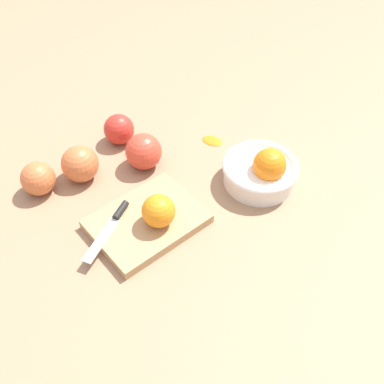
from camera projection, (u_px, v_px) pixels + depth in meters
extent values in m
plane|color=#997556|center=(178.00, 190.00, 0.98)|extent=(2.40, 2.40, 0.00)
cylinder|color=white|center=(259.00, 174.00, 0.98)|extent=(0.16, 0.16, 0.05)
torus|color=white|center=(261.00, 166.00, 0.96)|extent=(0.17, 0.17, 0.02)
sphere|color=orange|center=(270.00, 165.00, 0.94)|extent=(0.07, 0.07, 0.07)
cube|color=tan|center=(147.00, 221.00, 0.90)|extent=(0.23, 0.18, 0.02)
sphere|color=orange|center=(159.00, 211.00, 0.87)|extent=(0.07, 0.07, 0.07)
cube|color=silver|center=(101.00, 240.00, 0.86)|extent=(0.10, 0.07, 0.00)
cylinder|color=black|center=(121.00, 210.00, 0.90)|extent=(0.05, 0.04, 0.01)
sphere|color=red|center=(119.00, 129.00, 1.07)|extent=(0.07, 0.07, 0.07)
sphere|color=#CC6638|center=(38.00, 179.00, 0.95)|extent=(0.07, 0.07, 0.07)
sphere|color=#D6422D|center=(144.00, 152.00, 1.00)|extent=(0.08, 0.08, 0.08)
sphere|color=#CC6638|center=(80.00, 164.00, 0.98)|extent=(0.08, 0.08, 0.08)
ellipsoid|color=orange|center=(212.00, 140.00, 1.09)|extent=(0.05, 0.06, 0.01)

